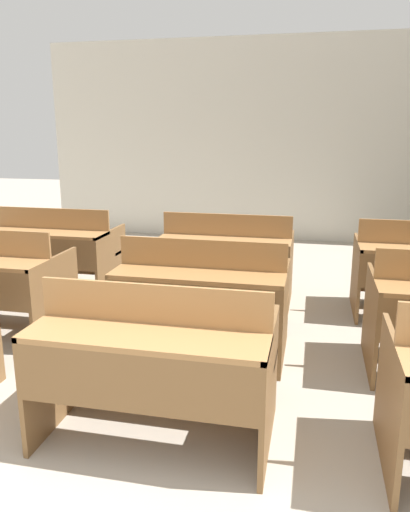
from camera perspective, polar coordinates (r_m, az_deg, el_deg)
name	(u,v)px	position (r m, az deg, el deg)	size (l,w,h in m)	color
wall_back	(267,141)	(7.72, 7.09, 12.91)	(6.85, 0.06, 2.97)	beige
bench_front_center	(155,360)	(2.71, -5.69, -11.80)	(1.23, 0.75, 0.88)	brown
bench_second_center	(202,295)	(3.69, -0.34, -4.53)	(1.23, 0.75, 0.88)	brown
bench_third_left	(55,249)	(5.35, -16.81, 0.77)	(1.23, 0.75, 0.88)	brown
bench_third_center	(226,258)	(4.78, 2.47, -0.18)	(1.23, 0.75, 0.88)	brown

